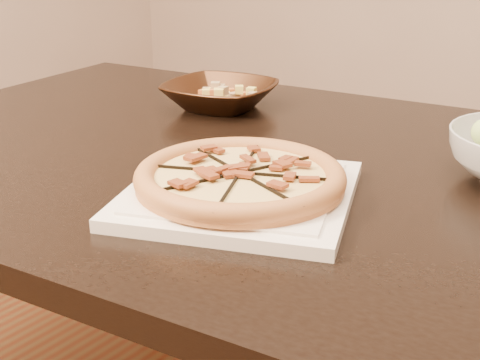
{
  "coord_description": "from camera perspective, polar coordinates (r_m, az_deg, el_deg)",
  "views": [
    {
      "loc": [
        0.66,
        -0.67,
        1.11
      ],
      "look_at": [
        0.14,
        0.02,
        0.78
      ],
      "focal_mm": 50.0,
      "sensor_mm": 36.0,
      "label": 1
    }
  ],
  "objects": [
    {
      "name": "dining_table",
      "position": [
        1.15,
        1.63,
        -2.25
      ],
      "size": [
        1.61,
        1.15,
        0.75
      ],
      "color": "black",
      "rests_on": "floor"
    },
    {
      "name": "bronze_bowl",
      "position": [
        1.4,
        -1.71,
        7.23
      ],
      "size": [
        0.26,
        0.26,
        0.05
      ],
      "primitive_type": "imported",
      "rotation": [
        0.0,
        0.0,
        0.18
      ],
      "color": "#3E2414",
      "rests_on": "dining_table"
    },
    {
      "name": "plate",
      "position": [
        0.93,
        0.0,
        -1.12
      ],
      "size": [
        0.4,
        0.4,
        0.02
      ],
      "color": "white",
      "rests_on": "dining_table"
    },
    {
      "name": "pizza",
      "position": [
        0.92,
        -0.0,
        0.23
      ],
      "size": [
        0.29,
        0.29,
        0.03
      ],
      "color": "#BD7733",
      "rests_on": "plate"
    },
    {
      "name": "mixed_dish",
      "position": [
        1.39,
        -1.76,
        8.89
      ],
      "size": [
        0.1,
        0.1,
        0.03
      ],
      "color": "tan",
      "rests_on": "bronze_bowl"
    }
  ]
}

